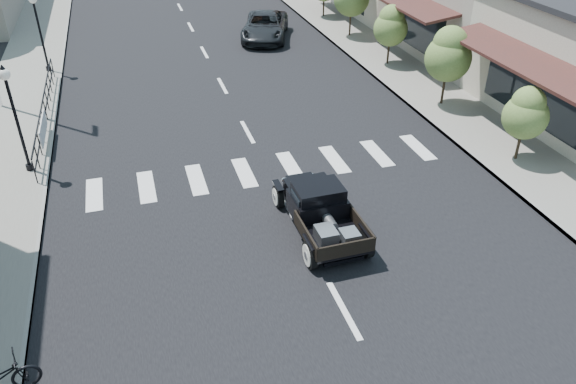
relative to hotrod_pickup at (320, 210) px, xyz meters
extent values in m
plane|color=black|center=(-0.51, -0.19, -0.71)|extent=(120.00, 120.00, 0.00)
cube|color=black|center=(-0.51, 14.81, -0.70)|extent=(14.00, 80.00, 0.02)
cube|color=gray|center=(-9.01, 14.81, -0.63)|extent=(3.00, 80.00, 0.15)
cube|color=gray|center=(7.99, 14.81, -0.63)|extent=(3.00, 80.00, 0.15)
cube|color=#A5988A|center=(14.49, 12.81, 1.54)|extent=(10.00, 9.00, 4.50)
imported|color=black|center=(3.19, 18.28, -0.01)|extent=(3.87, 5.49, 1.39)
camera|label=1|loc=(-4.54, -12.12, 8.61)|focal=35.00mm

